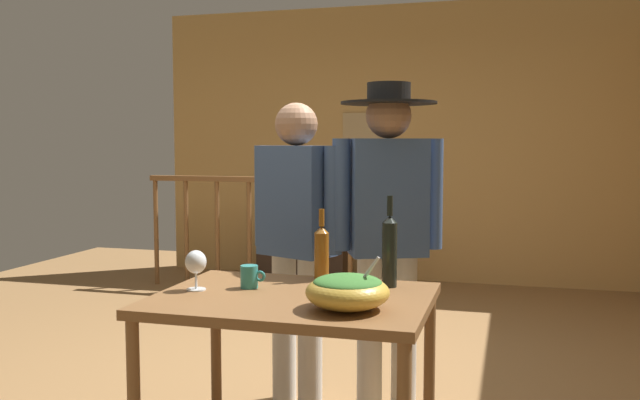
# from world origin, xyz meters

# --- Properties ---
(ground_plane) EXTENTS (8.45, 8.45, 0.00)m
(ground_plane) POSITION_xyz_m (0.00, 0.00, 0.00)
(ground_plane) COLOR olive
(back_wall) EXTENTS (5.04, 0.10, 2.78)m
(back_wall) POSITION_xyz_m (0.00, 3.25, 1.39)
(back_wall) COLOR tan
(back_wall) RESTS_ON ground_plane
(framed_picture) EXTENTS (0.48, 0.03, 0.39)m
(framed_picture) POSITION_xyz_m (-0.35, 3.19, 1.51)
(framed_picture) COLOR tan
(stair_railing) EXTENTS (2.39, 0.10, 1.13)m
(stair_railing) POSITION_xyz_m (-0.76, 2.32, 0.66)
(stair_railing) COLOR brown
(stair_railing) RESTS_ON ground_plane
(tv_console) EXTENTS (0.90, 0.40, 0.42)m
(tv_console) POSITION_xyz_m (-0.91, 2.90, 0.21)
(tv_console) COLOR #38281E
(tv_console) RESTS_ON ground_plane
(flat_screen_tv) EXTENTS (0.61, 0.12, 0.45)m
(flat_screen_tv) POSITION_xyz_m (-0.91, 2.87, 0.69)
(flat_screen_tv) COLOR black
(flat_screen_tv) RESTS_ON tv_console
(serving_table) EXTENTS (1.10, 0.82, 0.79)m
(serving_table) POSITION_xyz_m (0.26, -1.09, 0.70)
(serving_table) COLOR brown
(serving_table) RESTS_ON ground_plane
(salad_bowl) EXTENTS (0.31, 0.31, 0.20)m
(salad_bowl) POSITION_xyz_m (0.53, -1.26, 0.86)
(salad_bowl) COLOR gold
(salad_bowl) RESTS_ON serving_table
(wine_glass) EXTENTS (0.09, 0.09, 0.17)m
(wine_glass) POSITION_xyz_m (-0.16, -1.11, 0.90)
(wine_glass) COLOR silver
(wine_glass) RESTS_ON serving_table
(wine_bottle_amber) EXTENTS (0.07, 0.07, 0.32)m
(wine_bottle_amber) POSITION_xyz_m (0.29, -0.77, 0.92)
(wine_bottle_amber) COLOR brown
(wine_bottle_amber) RESTS_ON serving_table
(wine_bottle_dark) EXTENTS (0.06, 0.06, 0.39)m
(wine_bottle_dark) POSITION_xyz_m (0.61, -0.83, 0.95)
(wine_bottle_dark) COLOR black
(wine_bottle_dark) RESTS_ON serving_table
(mug_teal) EXTENTS (0.11, 0.07, 0.10)m
(mug_teal) POSITION_xyz_m (0.04, -1.01, 0.84)
(mug_teal) COLOR teal
(mug_teal) RESTS_ON serving_table
(person_standing_left) EXTENTS (0.53, 0.35, 1.61)m
(person_standing_left) POSITION_xyz_m (0.02, -0.28, 0.95)
(person_standing_left) COLOR beige
(person_standing_left) RESTS_ON ground_plane
(person_standing_right) EXTENTS (0.53, 0.48, 1.70)m
(person_standing_right) POSITION_xyz_m (0.51, -0.28, 1.02)
(person_standing_right) COLOR beige
(person_standing_right) RESTS_ON ground_plane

